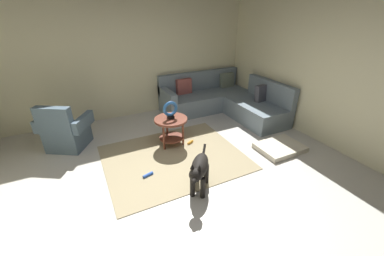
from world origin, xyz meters
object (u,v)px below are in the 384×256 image
Objects in this scene: armchair at (65,132)px; sectional_couch at (223,101)px; dog_toy_bone at (190,142)px; torus_sculpture at (170,110)px; dog_bed_mat at (280,147)px; dog at (199,169)px; side_table at (171,125)px; dog_toy_rope at (148,175)px.

sectional_couch is at bearing 33.54° from armchair.
dog_toy_bone is at bearing -143.60° from sectional_couch.
dog_bed_mat is (1.70, -1.05, -0.67)m from torus_sculpture.
dog_bed_mat is 1.15× the size of dog.
torus_sculpture reaches higher than side_table.
sectional_couch is 2.26× the size of armchair.
dog is 4.17× the size of dog_toy_rope.
sectional_couch and armchair have the same top height.
side_table is (1.74, -0.75, 0.09)m from armchair.
dog_toy_rope is at bearing -133.47° from side_table.
dog_toy_rope is 1.18m from dog_toy_bone.
side_table is (-1.71, -0.89, 0.12)m from sectional_couch.
torus_sculpture is at bearing 148.33° from dog_bed_mat.
torus_sculpture reaches higher than dog_bed_mat.
dog reaches higher than dog_bed_mat.
side_table is at bearing 8.02° from armchair.
dog_toy_bone is (-1.37, 0.92, -0.01)m from dog_bed_mat.
torus_sculpture is 1.41m from dog.
sectional_couch is 1.97m from torus_sculpture.
side_table is 1.84× the size of torus_sculpture.
dog_toy_rope is 0.93× the size of dog_toy_bone.
sectional_couch is 13.51× the size of dog_toy_rope.
dog_bed_mat is (-0.01, -1.93, -0.25)m from sectional_couch.
dog reaches higher than dog_toy_bone.
armchair is 3.89m from dog_bed_mat.
dog is (-1.85, -2.25, 0.09)m from sectional_couch.
armchair is 1.84m from dog_toy_rope.
armchair reaches higher than dog.
armchair is (-3.45, -0.14, 0.03)m from sectional_couch.
side_table is 0.29m from torus_sculpture.
torus_sculpture is 2.10m from dog_bed_mat.
sectional_couch reaches higher than torus_sculpture.
armchair reaches higher than side_table.
torus_sculpture is at bearing 8.02° from armchair.
dog_toy_rope is (-0.69, -0.73, -0.39)m from side_table.
dog_toy_bone is (0.47, 1.24, -0.35)m from dog.
dog is at bearing -129.37° from sectional_couch.
sectional_couch reaches higher than dog_bed_mat.
sectional_couch is at bearing 36.40° from dog_toy_bone.
armchair is 1.94m from torus_sculpture.
sectional_couch is 2.91m from dog.
side_table reaches higher than dog_toy_rope.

